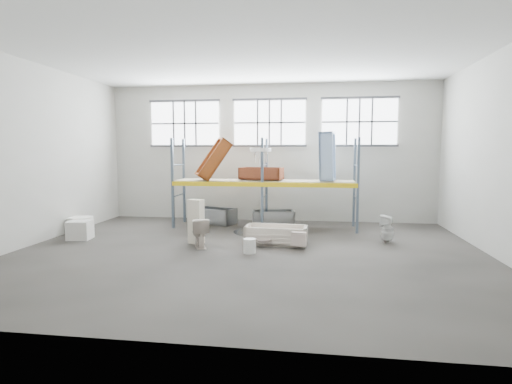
% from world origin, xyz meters
% --- Properties ---
extents(floor, '(12.00, 10.00, 0.10)m').
position_xyz_m(floor, '(0.00, 0.00, -0.05)').
color(floor, '#4C4741').
rests_on(floor, ground).
extents(ceiling, '(12.00, 10.00, 0.10)m').
position_xyz_m(ceiling, '(0.00, 0.00, 5.05)').
color(ceiling, silver).
rests_on(ceiling, ground).
extents(wall_back, '(12.00, 0.10, 5.00)m').
position_xyz_m(wall_back, '(0.00, 5.05, 2.50)').
color(wall_back, '#A7A59A').
rests_on(wall_back, ground).
extents(wall_front, '(12.00, 0.10, 5.00)m').
position_xyz_m(wall_front, '(0.00, -5.05, 2.50)').
color(wall_front, '#BBB9AD').
rests_on(wall_front, ground).
extents(wall_left, '(0.10, 10.00, 5.00)m').
position_xyz_m(wall_left, '(-6.05, 0.00, 2.50)').
color(wall_left, '#AFADA2').
rests_on(wall_left, ground).
extents(wall_right, '(0.10, 10.00, 5.00)m').
position_xyz_m(wall_right, '(6.05, 0.00, 2.50)').
color(wall_right, '#9E9C92').
rests_on(wall_right, ground).
extents(window_left, '(2.60, 0.04, 1.60)m').
position_xyz_m(window_left, '(-3.20, 4.94, 3.60)').
color(window_left, white).
rests_on(window_left, wall_back).
extents(window_mid, '(2.60, 0.04, 1.60)m').
position_xyz_m(window_mid, '(0.00, 4.94, 3.60)').
color(window_mid, white).
rests_on(window_mid, wall_back).
extents(window_right, '(2.60, 0.04, 1.60)m').
position_xyz_m(window_right, '(3.20, 4.94, 3.60)').
color(window_right, white).
rests_on(window_right, wall_back).
extents(rack_upright_la, '(0.08, 0.08, 3.00)m').
position_xyz_m(rack_upright_la, '(-3.00, 2.90, 1.50)').
color(rack_upright_la, slate).
rests_on(rack_upright_la, floor).
extents(rack_upright_lb, '(0.08, 0.08, 3.00)m').
position_xyz_m(rack_upright_lb, '(-3.00, 4.10, 1.50)').
color(rack_upright_lb, slate).
rests_on(rack_upright_lb, floor).
extents(rack_upright_ma, '(0.08, 0.08, 3.00)m').
position_xyz_m(rack_upright_ma, '(0.00, 2.90, 1.50)').
color(rack_upright_ma, slate).
rests_on(rack_upright_ma, floor).
extents(rack_upright_mb, '(0.08, 0.08, 3.00)m').
position_xyz_m(rack_upright_mb, '(0.00, 4.10, 1.50)').
color(rack_upright_mb, slate).
rests_on(rack_upright_mb, floor).
extents(rack_upright_ra, '(0.08, 0.08, 3.00)m').
position_xyz_m(rack_upright_ra, '(3.00, 2.90, 1.50)').
color(rack_upright_ra, slate).
rests_on(rack_upright_ra, floor).
extents(rack_upright_rb, '(0.08, 0.08, 3.00)m').
position_xyz_m(rack_upright_rb, '(3.00, 4.10, 1.50)').
color(rack_upright_rb, slate).
rests_on(rack_upright_rb, floor).
extents(rack_beam_front, '(6.00, 0.10, 0.14)m').
position_xyz_m(rack_beam_front, '(0.00, 2.90, 1.50)').
color(rack_beam_front, yellow).
rests_on(rack_beam_front, floor).
extents(rack_beam_back, '(6.00, 0.10, 0.14)m').
position_xyz_m(rack_beam_back, '(0.00, 4.10, 1.50)').
color(rack_beam_back, yellow).
rests_on(rack_beam_back, floor).
extents(shelf_deck, '(5.90, 1.10, 0.03)m').
position_xyz_m(shelf_deck, '(0.00, 3.50, 1.58)').
color(shelf_deck, gray).
rests_on(shelf_deck, floor).
extents(wet_patch, '(1.80, 1.80, 0.00)m').
position_xyz_m(wet_patch, '(0.00, 2.70, 0.00)').
color(wet_patch, black).
rests_on(wet_patch, floor).
extents(bathtub_beige, '(1.74, 0.88, 0.50)m').
position_xyz_m(bathtub_beige, '(0.63, 1.09, 0.25)').
color(bathtub_beige, beige).
rests_on(bathtub_beige, floor).
extents(cistern_spare, '(0.41, 0.25, 0.36)m').
position_xyz_m(cistern_spare, '(1.28, 0.52, 0.28)').
color(cistern_spare, '#C7AEA5').
rests_on(cistern_spare, bathtub_beige).
extents(sink_in_tub, '(0.43, 0.43, 0.15)m').
position_xyz_m(sink_in_tub, '(0.32, 0.65, 0.16)').
color(sink_in_tub, beige).
rests_on(sink_in_tub, bathtub_beige).
extents(toilet_beige, '(0.71, 0.89, 0.80)m').
position_xyz_m(toilet_beige, '(-1.37, 0.42, 0.40)').
color(toilet_beige, beige).
rests_on(toilet_beige, floor).
extents(cistern_tall, '(0.46, 0.37, 1.23)m').
position_xyz_m(cistern_tall, '(-1.59, 0.82, 0.62)').
color(cistern_tall, beige).
rests_on(cistern_tall, floor).
extents(toilet_white, '(0.46, 0.46, 0.79)m').
position_xyz_m(toilet_white, '(3.71, 1.68, 0.40)').
color(toilet_white, white).
rests_on(toilet_white, floor).
extents(steel_tub_left, '(1.67, 1.19, 0.56)m').
position_xyz_m(steel_tub_left, '(-1.86, 3.96, 0.28)').
color(steel_tub_left, '#96999D').
rests_on(steel_tub_left, floor).
extents(steel_tub_right, '(1.52, 0.93, 0.52)m').
position_xyz_m(steel_tub_right, '(0.26, 3.87, 0.26)').
color(steel_tub_right, '#9EA1A4').
rests_on(steel_tub_right, floor).
extents(rust_tub_flat, '(1.52, 0.91, 0.40)m').
position_xyz_m(rust_tub_flat, '(-0.12, 3.57, 1.82)').
color(rust_tub_flat, brown).
rests_on(rust_tub_flat, shelf_deck).
extents(rust_tub_tilted, '(1.37, 1.15, 1.45)m').
position_xyz_m(rust_tub_tilted, '(-1.71, 3.35, 2.29)').
color(rust_tub_tilted, '#95380C').
rests_on(rust_tub_tilted, shelf_deck).
extents(sink_on_shelf, '(0.74, 0.59, 0.62)m').
position_xyz_m(sink_on_shelf, '(-0.09, 3.13, 2.09)').
color(sink_on_shelf, white).
rests_on(sink_on_shelf, rust_tub_flat).
extents(blue_tub_upright, '(0.61, 0.81, 1.59)m').
position_xyz_m(blue_tub_upright, '(2.07, 3.46, 2.40)').
color(blue_tub_upright, '#8DAAD3').
rests_on(blue_tub_upright, shelf_deck).
extents(bucket, '(0.40, 0.40, 0.37)m').
position_xyz_m(bucket, '(0.06, -0.04, 0.18)').
color(bucket, white).
rests_on(bucket, floor).
extents(carton_near, '(0.70, 0.62, 0.54)m').
position_xyz_m(carton_near, '(-5.12, 0.86, 0.27)').
color(carton_near, silver).
rests_on(carton_near, floor).
extents(carton_far, '(0.66, 0.66, 0.50)m').
position_xyz_m(carton_far, '(-5.65, 1.73, 0.25)').
color(carton_far, white).
rests_on(carton_far, floor).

